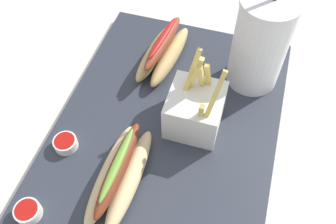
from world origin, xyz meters
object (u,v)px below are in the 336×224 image
Objects in this scene: ketchup_cup_1 at (28,211)px; hot_dog_1 at (120,174)px; soda_cup at (260,43)px; hot_dog_2 at (163,51)px; fries_basket at (195,109)px; ketchup_cup_2 at (65,143)px.

hot_dog_1 is at bearing -51.32° from ketchup_cup_1.
hot_dog_2 is at bearing 91.59° from soda_cup.
ketchup_cup_1 is at bearing 164.66° from hot_dog_2.
fries_basket is 0.15m from hot_dog_1.
hot_dog_1 is 4.68× the size of ketchup_cup_1.
ketchup_cup_2 is at bearing 73.13° from hot_dog_1.
fries_basket reaches higher than ketchup_cup_2.
ketchup_cup_1 is (-0.08, 0.10, -0.01)m from hot_dog_1.
hot_dog_2 is 0.35m from ketchup_cup_1.
hot_dog_2 reaches higher than ketchup_cup_1.
soda_cup is at bearing -88.41° from hot_dog_2.
hot_dog_2 is 0.24m from ketchup_cup_2.
soda_cup is 6.94× the size of ketchup_cup_2.
hot_dog_1 reaches higher than ketchup_cup_1.
hot_dog_1 is at bearing -177.16° from hot_dog_2.
fries_basket is 3.83× the size of ketchup_cup_2.
fries_basket is at bearing 149.30° from soda_cup.
fries_basket is (-0.13, 0.07, -0.05)m from soda_cup.
ketchup_cup_1 is at bearing 139.83° from fries_basket.
ketchup_cup_2 is at bearing -0.41° from ketchup_cup_1.
ketchup_cup_2 is (-0.23, 0.26, -0.08)m from soda_cup.
ketchup_cup_1 is at bearing 179.59° from ketchup_cup_2.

